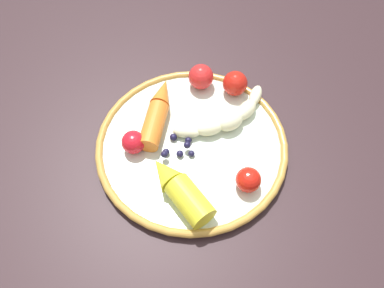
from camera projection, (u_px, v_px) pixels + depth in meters
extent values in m
plane|color=#302E3F|center=(192.00, 256.00, 1.24)|extent=(6.00, 6.00, 0.00)
cube|color=#301F23|center=(192.00, 141.00, 0.63)|extent=(1.18, 0.92, 0.03)
cube|color=#2A2123|center=(73.00, 60.00, 1.22)|extent=(0.05, 0.05, 0.70)
cube|color=#2A2123|center=(318.00, 64.00, 1.21)|extent=(0.05, 0.05, 0.70)
cylinder|color=silver|center=(192.00, 146.00, 0.60)|extent=(0.29, 0.29, 0.01)
torus|color=#BC8C3D|center=(192.00, 144.00, 0.59)|extent=(0.30, 0.30, 0.01)
ellipsoid|color=#E9EABE|center=(187.00, 132.00, 0.59)|extent=(0.02, 0.05, 0.02)
ellipsoid|color=#E9EABE|center=(210.00, 130.00, 0.59)|extent=(0.04, 0.05, 0.02)
ellipsoid|color=#E9EABE|center=(230.00, 121.00, 0.60)|extent=(0.05, 0.05, 0.03)
ellipsoid|color=#E9EABE|center=(246.00, 110.00, 0.61)|extent=(0.05, 0.05, 0.02)
ellipsoid|color=#E9EABE|center=(255.00, 96.00, 0.63)|extent=(0.05, 0.03, 0.02)
cylinder|color=orange|center=(154.00, 124.00, 0.59)|extent=(0.08, 0.05, 0.03)
cone|color=orange|center=(163.00, 92.00, 0.63)|extent=(0.06, 0.04, 0.03)
cylinder|color=yellow|center=(187.00, 201.00, 0.52)|extent=(0.08, 0.07, 0.04)
cone|color=yellow|center=(164.00, 171.00, 0.55)|extent=(0.06, 0.06, 0.04)
sphere|color=#191638|center=(180.00, 154.00, 0.58)|extent=(0.01, 0.01, 0.01)
sphere|color=#191638|center=(166.00, 152.00, 0.58)|extent=(0.01, 0.01, 0.01)
sphere|color=#191638|center=(173.00, 137.00, 0.59)|extent=(0.01, 0.01, 0.01)
sphere|color=#191638|center=(189.00, 153.00, 0.58)|extent=(0.01, 0.01, 0.01)
sphere|color=#191638|center=(188.00, 140.00, 0.59)|extent=(0.01, 0.01, 0.01)
sphere|color=#191638|center=(164.00, 154.00, 0.57)|extent=(0.01, 0.01, 0.01)
sphere|color=#191638|center=(187.00, 145.00, 0.58)|extent=(0.01, 0.01, 0.01)
sphere|color=red|center=(235.00, 83.00, 0.63)|extent=(0.04, 0.04, 0.04)
sphere|color=red|center=(133.00, 142.00, 0.57)|extent=(0.04, 0.04, 0.04)
sphere|color=red|center=(248.00, 180.00, 0.54)|extent=(0.04, 0.04, 0.04)
sphere|color=red|center=(201.00, 77.00, 0.64)|extent=(0.04, 0.04, 0.04)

